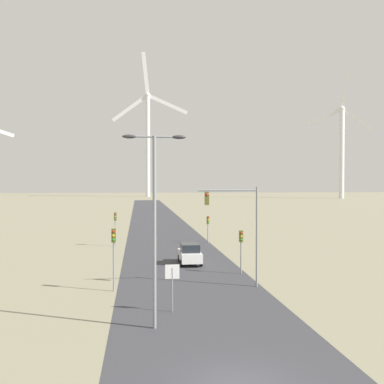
{
  "coord_description": "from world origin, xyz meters",
  "views": [
    {
      "loc": [
        -3.58,
        -15.57,
        7.27
      ],
      "look_at": [
        0.0,
        14.13,
        6.63
      ],
      "focal_mm": 42.0,
      "sensor_mm": 36.0,
      "label": 1
    }
  ],
  "objects_px": {
    "wind_turbine_center": "(342,143)",
    "stop_sign_near": "(172,279)",
    "traffic_light_post_mid_right": "(208,223)",
    "streetlamp": "(154,207)",
    "wind_turbine_left": "(148,134)",
    "traffic_light_post_near_left": "(114,246)",
    "traffic_light_post_near_right": "(241,242)",
    "traffic_light_post_mid_left": "(115,222)",
    "traffic_light_mast_overhead": "(238,217)",
    "car_approaching": "(190,254)"
  },
  "relations": [
    {
      "from": "wind_turbine_center",
      "to": "stop_sign_near",
      "type": "bearing_deg",
      "value": -118.01
    },
    {
      "from": "traffic_light_post_mid_right",
      "to": "wind_turbine_center",
      "type": "bearing_deg",
      "value": 59.44
    },
    {
      "from": "streetlamp",
      "to": "wind_turbine_left",
      "type": "relative_size",
      "value": 0.13
    },
    {
      "from": "traffic_light_post_near_left",
      "to": "traffic_light_post_mid_right",
      "type": "bearing_deg",
      "value": 66.2
    },
    {
      "from": "streetlamp",
      "to": "traffic_light_post_near_left",
      "type": "xyz_separation_m",
      "value": [
        -2.43,
        7.93,
        -3.0
      ]
    },
    {
      "from": "traffic_light_post_near_right",
      "to": "wind_turbine_left",
      "type": "relative_size",
      "value": 0.05
    },
    {
      "from": "traffic_light_post_near_left",
      "to": "traffic_light_post_mid_right",
      "type": "distance_m",
      "value": 24.46
    },
    {
      "from": "streetlamp",
      "to": "traffic_light_post_mid_left",
      "type": "bearing_deg",
      "value": 96.58
    },
    {
      "from": "streetlamp",
      "to": "traffic_light_mast_overhead",
      "type": "distance_m",
      "value": 10.21
    },
    {
      "from": "traffic_light_mast_overhead",
      "to": "wind_turbine_center",
      "type": "relative_size",
      "value": 0.12
    },
    {
      "from": "stop_sign_near",
      "to": "traffic_light_post_near_left",
      "type": "relative_size",
      "value": 0.64
    },
    {
      "from": "car_approaching",
      "to": "wind_turbine_left",
      "type": "relative_size",
      "value": 0.06
    },
    {
      "from": "wind_turbine_center",
      "to": "car_approaching",
      "type": "bearing_deg",
      "value": -119.45
    },
    {
      "from": "traffic_light_post_near_left",
      "to": "car_approaching",
      "type": "bearing_deg",
      "value": 56.47
    },
    {
      "from": "traffic_light_mast_overhead",
      "to": "wind_turbine_center",
      "type": "bearing_deg",
      "value": 62.57
    },
    {
      "from": "traffic_light_post_mid_left",
      "to": "traffic_light_post_mid_right",
      "type": "distance_m",
      "value": 10.88
    },
    {
      "from": "streetlamp",
      "to": "traffic_light_post_mid_left",
      "type": "xyz_separation_m",
      "value": [
        -3.38,
        29.31,
        -3.24
      ]
    },
    {
      "from": "traffic_light_mast_overhead",
      "to": "traffic_light_post_near_right",
      "type": "bearing_deg",
      "value": 74.28
    },
    {
      "from": "traffic_light_post_near_right",
      "to": "traffic_light_post_mid_left",
      "type": "relative_size",
      "value": 0.9
    },
    {
      "from": "traffic_light_post_mid_left",
      "to": "traffic_light_mast_overhead",
      "type": "bearing_deg",
      "value": -65.95
    },
    {
      "from": "traffic_light_post_near_right",
      "to": "traffic_light_mast_overhead",
      "type": "relative_size",
      "value": 0.49
    },
    {
      "from": "stop_sign_near",
      "to": "traffic_light_mast_overhead",
      "type": "xyz_separation_m",
      "value": [
        4.99,
        5.41,
        3.0
      ]
    },
    {
      "from": "traffic_light_post_mid_right",
      "to": "traffic_light_mast_overhead",
      "type": "bearing_deg",
      "value": -93.52
    },
    {
      "from": "streetlamp",
      "to": "wind_turbine_left",
      "type": "bearing_deg",
      "value": 88.83
    },
    {
      "from": "streetlamp",
      "to": "car_approaching",
      "type": "xyz_separation_m",
      "value": [
        3.77,
        17.27,
        -5.15
      ]
    },
    {
      "from": "traffic_light_post_near_left",
      "to": "car_approaching",
      "type": "height_order",
      "value": "traffic_light_post_near_left"
    },
    {
      "from": "traffic_light_mast_overhead",
      "to": "car_approaching",
      "type": "relative_size",
      "value": 1.7
    },
    {
      "from": "stop_sign_near",
      "to": "wind_turbine_left",
      "type": "bearing_deg",
      "value": 89.12
    },
    {
      "from": "traffic_light_post_near_right",
      "to": "traffic_light_mast_overhead",
      "type": "xyz_separation_m",
      "value": [
        -1.24,
        -4.41,
        2.34
      ]
    },
    {
      "from": "traffic_light_post_near_right",
      "to": "wind_turbine_center",
      "type": "relative_size",
      "value": 0.06
    },
    {
      "from": "traffic_light_mast_overhead",
      "to": "car_approaching",
      "type": "xyz_separation_m",
      "value": [
        -2.31,
        9.16,
        -3.96
      ]
    },
    {
      "from": "traffic_light_post_near_left",
      "to": "traffic_light_post_mid_right",
      "type": "height_order",
      "value": "traffic_light_post_near_left"
    },
    {
      "from": "traffic_light_mast_overhead",
      "to": "car_approaching",
      "type": "height_order",
      "value": "traffic_light_mast_overhead"
    },
    {
      "from": "car_approaching",
      "to": "wind_turbine_left",
      "type": "height_order",
      "value": "wind_turbine_left"
    },
    {
      "from": "traffic_light_post_mid_left",
      "to": "traffic_light_mast_overhead",
      "type": "height_order",
      "value": "traffic_light_mast_overhead"
    },
    {
      "from": "traffic_light_post_near_left",
      "to": "wind_turbine_left",
      "type": "bearing_deg",
      "value": 88.08
    },
    {
      "from": "wind_turbine_left",
      "to": "car_approaching",
      "type": "bearing_deg",
      "value": -90.14
    },
    {
      "from": "wind_turbine_left",
      "to": "stop_sign_near",
      "type": "bearing_deg",
      "value": -90.88
    },
    {
      "from": "traffic_light_post_near_left",
      "to": "stop_sign_near",
      "type": "bearing_deg",
      "value": -56.05
    },
    {
      "from": "traffic_light_post_near_right",
      "to": "traffic_light_post_mid_right",
      "type": "height_order",
      "value": "traffic_light_post_near_right"
    },
    {
      "from": "traffic_light_post_mid_right",
      "to": "car_approaching",
      "type": "height_order",
      "value": "traffic_light_post_mid_right"
    },
    {
      "from": "wind_turbine_left",
      "to": "traffic_light_mast_overhead",
      "type": "bearing_deg",
      "value": -89.46
    },
    {
      "from": "car_approaching",
      "to": "stop_sign_near",
      "type": "bearing_deg",
      "value": -100.4
    },
    {
      "from": "traffic_light_post_mid_left",
      "to": "car_approaching",
      "type": "xyz_separation_m",
      "value": [
        7.15,
        -12.04,
        -1.91
      ]
    },
    {
      "from": "traffic_light_post_near_left",
      "to": "traffic_light_post_mid_left",
      "type": "bearing_deg",
      "value": 92.56
    },
    {
      "from": "streetlamp",
      "to": "traffic_light_post_near_left",
      "type": "height_order",
      "value": "streetlamp"
    },
    {
      "from": "traffic_light_mast_overhead",
      "to": "wind_turbine_left",
      "type": "distance_m",
      "value": 199.97
    },
    {
      "from": "traffic_light_mast_overhead",
      "to": "wind_turbine_left",
      "type": "xyz_separation_m",
      "value": [
        -1.86,
        198.17,
        26.71
      ]
    },
    {
      "from": "stop_sign_near",
      "to": "traffic_light_post_near_right",
      "type": "bearing_deg",
      "value": 57.62
    },
    {
      "from": "traffic_light_post_mid_left",
      "to": "wind_turbine_center",
      "type": "height_order",
      "value": "wind_turbine_center"
    }
  ]
}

